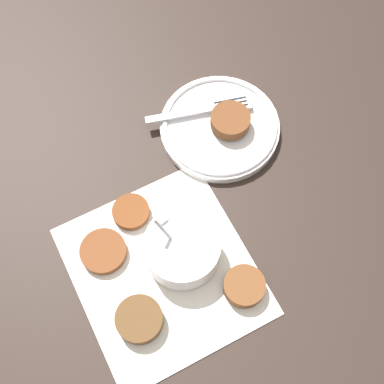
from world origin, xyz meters
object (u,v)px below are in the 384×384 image
serving_plate (220,127)px  fritter_on_plate (230,120)px  fork (210,108)px  sauce_bowl (182,249)px

serving_plate → fritter_on_plate: bearing=-129.8°
fritter_on_plate → fork: size_ratio=0.38×
sauce_bowl → fritter_on_plate: 0.23m
serving_plate → fritter_on_plate: (-0.01, -0.01, 0.02)m
serving_plate → fork: size_ratio=1.17×
sauce_bowl → fritter_on_plate: sauce_bowl is taller
serving_plate → fork: 0.03m
serving_plate → fritter_on_plate: fritter_on_plate is taller
fork → serving_plate: bearing=169.8°
sauce_bowl → serving_plate: size_ratio=0.62×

